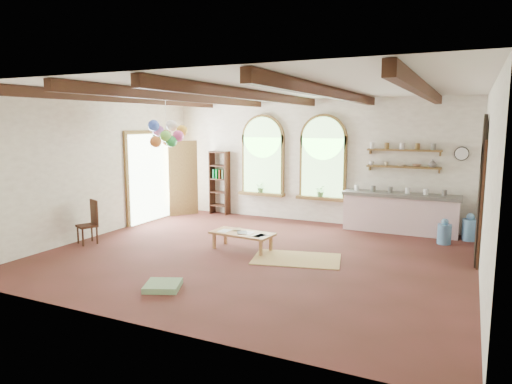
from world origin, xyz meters
The scene contains 27 objects.
floor centered at (0.00, 0.00, 0.00)m, with size 8.00×8.00×0.00m, color #582924.
ceiling_beams centered at (0.00, 0.00, 3.10)m, with size 6.20×6.80×0.18m, color #3B1D12, non-canonical shape.
window_left centered at (-1.40, 3.43, 1.63)m, with size 1.30×0.28×2.20m.
window_right centered at (0.30, 3.43, 1.63)m, with size 1.30×0.28×2.20m.
left_doorway centered at (-3.95, 1.80, 1.15)m, with size 0.10×1.90×2.50m, color brown.
right_doorway centered at (3.95, 1.50, 1.10)m, with size 0.10×1.30×2.40m, color black.
kitchen_counter centered at (2.30, 3.20, 0.48)m, with size 2.68×0.62×0.94m.
wall_shelf_lower centered at (2.30, 3.38, 1.55)m, with size 1.70×0.24×0.04m, color brown.
wall_shelf_upper centered at (2.30, 3.38, 1.95)m, with size 1.70×0.24×0.04m, color brown.
wall_clock centered at (3.55, 3.45, 1.90)m, with size 0.32×0.32×0.04m, color black.
bookshelf centered at (-2.70, 3.32, 0.90)m, with size 0.53×0.32×1.80m.
coffee_table centered at (-0.40, 0.22, 0.33)m, with size 1.33×0.70×0.37m.
side_chair centered at (-3.64, -0.75, 0.27)m, with size 0.50×0.50×0.95m.
floor_mat centered at (0.84, 0.07, 0.01)m, with size 1.65×1.02×0.02m, color tan.
floor_cushion centered at (-0.52, -2.30, 0.05)m, with size 0.54×0.54×0.09m, color #698E62.
water_jug_a centered at (3.33, 2.50, 0.24)m, with size 0.29×0.29×0.56m.
water_jug_b centered at (3.82, 3.06, 0.27)m, with size 0.32×0.32×0.62m.
balloon_cluster centered at (-2.66, 0.81, 2.33)m, with size 0.89×0.92×1.16m.
table_book centered at (-0.68, 0.34, 0.38)m, with size 0.16×0.23×0.02m, color olive.
tablet centered at (-0.39, 0.19, 0.37)m, with size 0.19×0.28×0.01m, color black.
potted_plant_left centered at (-1.40, 3.32, 0.85)m, with size 0.27×0.23×0.30m, color #598C4C.
potted_plant_right centered at (0.30, 3.32, 0.85)m, with size 0.27×0.23×0.30m, color #598C4C.
shelf_cup_a centered at (1.55, 3.38, 1.62)m, with size 0.12×0.10×0.10m, color white.
shelf_cup_b centered at (1.90, 3.38, 1.62)m, with size 0.10×0.10×0.09m, color beige.
shelf_bowl_a centered at (2.25, 3.38, 1.60)m, with size 0.22×0.22×0.05m, color beige.
shelf_bowl_b centered at (2.60, 3.38, 1.60)m, with size 0.20×0.20×0.06m, color #8C664C.
shelf_vase centered at (2.95, 3.38, 1.67)m, with size 0.18×0.18×0.19m, color slate.
Camera 1 is at (3.75, -7.90, 2.59)m, focal length 32.00 mm.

